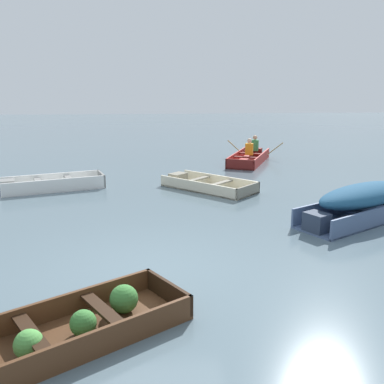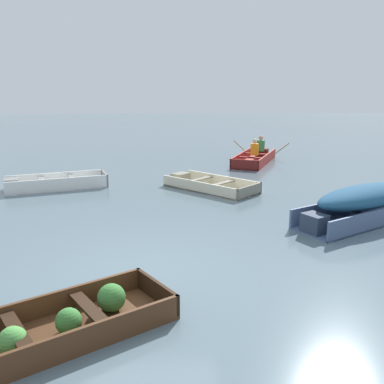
# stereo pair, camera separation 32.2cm
# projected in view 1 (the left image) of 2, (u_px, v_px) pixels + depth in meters

# --- Properties ---
(ground_plane) EXTENTS (80.00, 80.00, 0.00)m
(ground_plane) POSITION_uv_depth(u_px,v_px,m) (153.00, 273.00, 6.68)
(ground_plane) COLOR slate
(dinghy_dark_varnish_foreground) EXTENTS (2.90, 2.38, 0.40)m
(dinghy_dark_varnish_foreground) POSITION_uv_depth(u_px,v_px,m) (67.00, 330.00, 4.86)
(dinghy_dark_varnish_foreground) COLOR #4C2D19
(dinghy_dark_varnish_foreground) RESTS_ON ground
(skiff_white_near_moored) EXTENTS (2.91, 1.75, 0.37)m
(skiff_white_near_moored) POSITION_uv_depth(u_px,v_px,m) (49.00, 185.00, 12.02)
(skiff_white_near_moored) COLOR white
(skiff_white_near_moored) RESTS_ON ground
(skiff_cream_mid_moored) EXTENTS (2.68, 2.68, 0.31)m
(skiff_cream_mid_moored) POSITION_uv_depth(u_px,v_px,m) (205.00, 185.00, 12.16)
(skiff_cream_mid_moored) COLOR beige
(skiff_cream_mid_moored) RESTS_ON ground
(skiff_slate_blue_far_moored) EXTENTS (3.55, 2.61, 0.79)m
(skiff_slate_blue_far_moored) POSITION_uv_depth(u_px,v_px,m) (364.00, 199.00, 9.24)
(skiff_slate_blue_far_moored) COLOR #475B7F
(skiff_slate_blue_far_moored) RESTS_ON ground
(rowboat_red_with_crew) EXTENTS (2.62, 3.33, 0.92)m
(rowboat_red_with_crew) POSITION_uv_depth(u_px,v_px,m) (250.00, 157.00, 16.49)
(rowboat_red_with_crew) COLOR #AD2D28
(rowboat_red_with_crew) RESTS_ON ground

